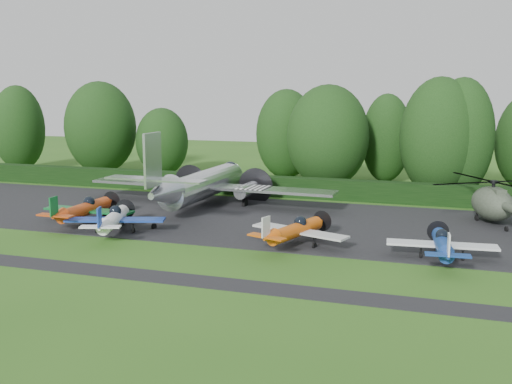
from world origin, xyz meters
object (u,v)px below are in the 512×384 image
(light_plane_orange, at_px, (296,230))
(light_plane_blue, at_px, (443,244))
(light_plane_red, at_px, (85,209))
(transport_plane, at_px, (203,184))
(helicopter, at_px, (493,201))
(light_plane_white, at_px, (114,219))

(light_plane_orange, height_order, light_plane_blue, light_plane_orange)
(light_plane_red, relative_size, light_plane_blue, 1.12)
(light_plane_red, bearing_deg, light_plane_orange, -5.20)
(light_plane_orange, bearing_deg, transport_plane, 118.14)
(helicopter, bearing_deg, light_plane_white, -138.42)
(transport_plane, xyz_separation_m, helicopter, (24.96, 1.08, -0.28))
(light_plane_red, xyz_separation_m, light_plane_orange, (17.83, -1.35, -0.08))
(light_plane_blue, distance_m, helicopter, 12.74)
(light_plane_red, relative_size, light_plane_white, 1.04)
(light_plane_red, bearing_deg, light_plane_white, -29.91)
(light_plane_red, relative_size, light_plane_orange, 1.07)
(light_plane_orange, height_order, helicopter, helicopter)
(transport_plane, height_order, helicopter, transport_plane)
(light_plane_red, distance_m, light_plane_blue, 27.61)
(transport_plane, height_order, light_plane_blue, transport_plane)
(light_plane_white, relative_size, helicopter, 0.61)
(light_plane_blue, relative_size, helicopter, 0.57)
(light_plane_red, xyz_separation_m, helicopter, (31.45, 10.17, 0.66))
(helicopter, bearing_deg, transport_plane, -160.23)
(transport_plane, relative_size, light_plane_blue, 3.35)
(light_plane_orange, bearing_deg, light_plane_blue, -22.62)
(transport_plane, relative_size, helicopter, 1.90)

